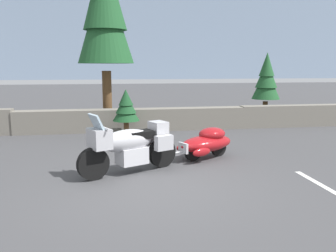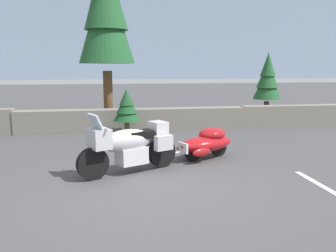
{
  "view_description": "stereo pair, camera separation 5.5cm",
  "coord_description": "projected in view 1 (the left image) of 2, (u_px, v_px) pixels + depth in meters",
  "views": [
    {
      "loc": [
        -0.76,
        -6.51,
        2.25
      ],
      "look_at": [
        0.57,
        1.66,
        0.85
      ],
      "focal_mm": 37.71,
      "sensor_mm": 36.0,
      "label": 1
    },
    {
      "loc": [
        -0.7,
        -6.52,
        2.25
      ],
      "look_at": [
        0.57,
        1.66,
        0.85
      ],
      "focal_mm": 37.71,
      "sensor_mm": 36.0,
      "label": 2
    }
  ],
  "objects": [
    {
      "name": "distant_ridgeline",
      "position": [
        112.0,
        46.0,
        98.71
      ],
      "size": [
        240.0,
        80.0,
        16.0
      ],
      "primitive_type": "cube",
      "color": "#7F93AD",
      "rests_on": "ground"
    },
    {
      "name": "pine_tree_tall",
      "position": [
        104.0,
        2.0,
        12.69
      ],
      "size": [
        2.05,
        2.05,
        7.23
      ],
      "color": "brown",
      "rests_on": "ground"
    },
    {
      "name": "touring_motorcycle",
      "position": [
        129.0,
        145.0,
        7.45
      ],
      "size": [
        2.15,
        1.31,
        1.33
      ],
      "color": "black",
      "rests_on": "ground"
    },
    {
      "name": "pine_sapling_near",
      "position": [
        126.0,
        107.0,
        11.46
      ],
      "size": [
        0.88,
        0.88,
        1.53
      ],
      "color": "brown",
      "rests_on": "ground"
    },
    {
      "name": "car_shaped_trailer",
      "position": [
        207.0,
        142.0,
        8.68
      ],
      "size": [
        2.15,
        1.26,
        0.76
      ],
      "color": "black",
      "rests_on": "ground"
    },
    {
      "name": "stone_guard_wall",
      "position": [
        135.0,
        119.0,
        12.41
      ],
      "size": [
        24.0,
        0.59,
        0.86
      ],
      "color": "slate",
      "rests_on": "ground"
    },
    {
      "name": "ground_plane",
      "position": [
        153.0,
        184.0,
        6.83
      ],
      "size": [
        80.0,
        80.0,
        0.0
      ],
      "primitive_type": "plane",
      "color": "#424244"
    },
    {
      "name": "pine_tree_secondary",
      "position": [
        266.0,
        78.0,
        14.47
      ],
      "size": [
        1.14,
        1.14,
        2.82
      ],
      "color": "brown",
      "rests_on": "ground"
    }
  ]
}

